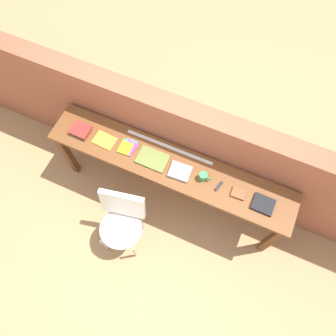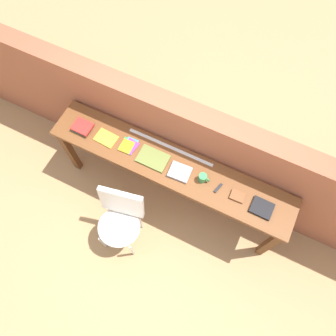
# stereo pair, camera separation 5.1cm
# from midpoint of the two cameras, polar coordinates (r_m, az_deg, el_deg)

# --- Properties ---
(ground_plane) EXTENTS (40.00, 40.00, 0.00)m
(ground_plane) POSITION_cam_midpoint_polar(r_m,az_deg,el_deg) (3.89, -1.26, -8.45)
(ground_plane) COLOR tan
(brick_wall_back) EXTENTS (6.00, 0.20, 1.37)m
(brick_wall_back) POSITION_cam_midpoint_polar(r_m,az_deg,el_deg) (3.46, 3.28, 3.85)
(brick_wall_back) COLOR #935138
(brick_wall_back) RESTS_ON ground
(sideboard) EXTENTS (2.50, 0.44, 0.88)m
(sideboard) POSITION_cam_midpoint_polar(r_m,az_deg,el_deg) (3.28, 0.84, -0.43)
(sideboard) COLOR brown
(sideboard) RESTS_ON ground
(chair_white_moulded) EXTENTS (0.52, 0.53, 0.89)m
(chair_white_moulded) POSITION_cam_midpoint_polar(r_m,az_deg,el_deg) (3.36, -7.92, -8.75)
(chair_white_moulded) COLOR silver
(chair_white_moulded) RESTS_ON ground
(book_stack_leftmost) EXTENTS (0.19, 0.16, 0.05)m
(book_stack_leftmost) POSITION_cam_midpoint_polar(r_m,az_deg,el_deg) (3.42, -14.29, 6.89)
(book_stack_leftmost) COLOR #19757A
(book_stack_leftmost) RESTS_ON sideboard
(magazine_cycling) EXTENTS (0.22, 0.17, 0.01)m
(magazine_cycling) POSITION_cam_midpoint_polar(r_m,az_deg,el_deg) (3.32, -10.29, 5.13)
(magazine_cycling) COLOR gold
(magazine_cycling) RESTS_ON sideboard
(pamphlet_pile_colourful) EXTENTS (0.17, 0.18, 0.01)m
(pamphlet_pile_colourful) POSITION_cam_midpoint_polar(r_m,az_deg,el_deg) (3.25, -6.45, 3.83)
(pamphlet_pile_colourful) COLOR #E5334C
(pamphlet_pile_colourful) RESTS_ON sideboard
(book_open_centre) EXTENTS (0.30, 0.20, 0.02)m
(book_open_centre) POSITION_cam_midpoint_polar(r_m,az_deg,el_deg) (3.17, -2.17, 1.69)
(book_open_centre) COLOR olive
(book_open_centre) RESTS_ON sideboard
(book_grey_hardcover) EXTENTS (0.21, 0.18, 0.03)m
(book_grey_hardcover) POSITION_cam_midpoint_polar(r_m,az_deg,el_deg) (3.10, 2.55, -0.73)
(book_grey_hardcover) COLOR #9E9EA3
(book_grey_hardcover) RESTS_ON sideboard
(mug) EXTENTS (0.11, 0.08, 0.09)m
(mug) POSITION_cam_midpoint_polar(r_m,az_deg,el_deg) (3.06, 6.56, -1.73)
(mug) COLOR #338C4C
(mug) RESTS_ON sideboard
(multitool_folded) EXTENTS (0.05, 0.11, 0.02)m
(multitool_folded) POSITION_cam_midpoint_polar(r_m,az_deg,el_deg) (3.09, 9.20, -3.48)
(multitool_folded) COLOR black
(multitool_folded) RESTS_ON sideboard
(leather_journal_brown) EXTENTS (0.13, 0.11, 0.02)m
(leather_journal_brown) POSITION_cam_midpoint_polar(r_m,az_deg,el_deg) (3.09, 12.46, -4.81)
(leather_journal_brown) COLOR brown
(leather_journal_brown) RESTS_ON sideboard
(book_repair_rightmost) EXTENTS (0.20, 0.17, 0.03)m
(book_repair_rightmost) POSITION_cam_midpoint_polar(r_m,az_deg,el_deg) (3.10, 16.49, -6.70)
(book_repair_rightmost) COLOR black
(book_repair_rightmost) RESTS_ON sideboard
(ruler_metal_back_edge) EXTENTS (0.91, 0.03, 0.00)m
(ruler_metal_back_edge) POSITION_cam_midpoint_polar(r_m,az_deg,el_deg) (3.23, 0.88, 3.64)
(ruler_metal_back_edge) COLOR silver
(ruler_metal_back_edge) RESTS_ON sideboard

